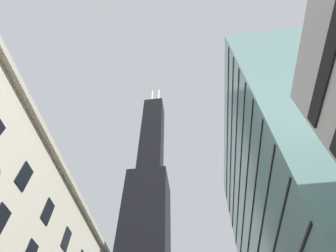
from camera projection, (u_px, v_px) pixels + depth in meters
glass_office_midrise at (311, 221)px, 39.50m from camera, size 17.70×40.82×48.04m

